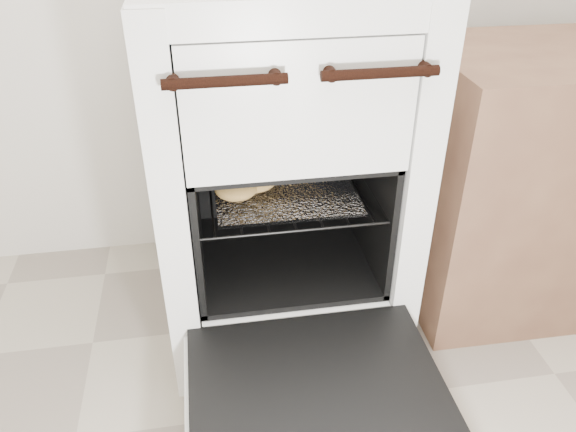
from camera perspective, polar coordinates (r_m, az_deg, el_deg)
The scene contains 6 objects.
stove at distance 1.62m, azimuth -0.94°, elevation 4.69°, with size 0.67×0.74×1.03m.
oven_door at distance 1.35m, azimuth 2.91°, elevation -17.14°, with size 0.60×0.47×0.04m.
oven_rack at distance 1.56m, azimuth -0.53°, elevation 2.93°, with size 0.49×0.47×0.01m.
foil_sheet at distance 1.54m, azimuth -0.41°, elevation 2.75°, with size 0.38×0.33×0.01m, color white.
baked_rolls at distance 1.53m, azimuth -3.44°, elevation 3.68°, with size 0.25×0.22×0.05m.
counter at distance 1.94m, azimuth 24.51°, elevation 3.38°, with size 0.82×0.55×0.82m, color brown.
Camera 1 is at (-0.28, -0.30, 1.25)m, focal length 35.00 mm.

